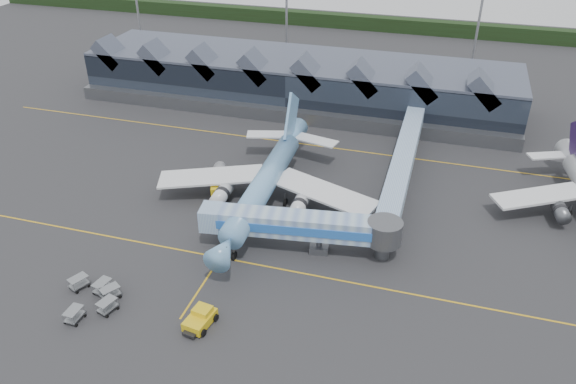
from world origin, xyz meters
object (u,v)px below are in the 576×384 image
(main_airliner, at_px, (266,180))
(pushback_tug, at_px, (200,319))
(fuel_truck, at_px, (219,180))
(jet_bridge, at_px, (311,227))

(main_airliner, distance_m, pushback_tug, 27.31)
(main_airliner, bearing_deg, fuel_truck, 170.35)
(main_airliner, height_order, pushback_tug, main_airliner)
(fuel_truck, bearing_deg, pushback_tug, -92.62)
(main_airliner, relative_size, pushback_tug, 8.45)
(jet_bridge, height_order, fuel_truck, jet_bridge)
(fuel_truck, bearing_deg, main_airliner, -29.22)
(main_airliner, bearing_deg, pushback_tug, -88.97)
(jet_bridge, xyz_separation_m, pushback_tug, (-8.40, -17.03, -2.99))
(main_airliner, relative_size, jet_bridge, 1.49)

